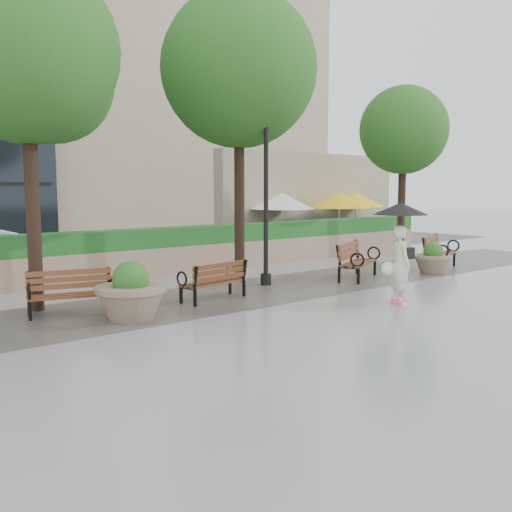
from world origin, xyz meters
TOP-DOWN VIEW (x-y plane):
  - ground at (0.00, 0.00)m, footprint 100.00×100.00m
  - cobble_strip at (0.00, 3.00)m, footprint 28.00×3.20m
  - hedge_wall at (0.00, 7.00)m, footprint 24.00×0.80m
  - cafe_wall at (9.50, 10.00)m, footprint 10.00×0.60m
  - cafe_hedge at (9.00, 7.80)m, footprint 8.00×0.50m
  - asphalt_street at (0.00, 11.00)m, footprint 40.00×7.00m
  - bldg_stone at (10.00, 23.00)m, footprint 18.00×10.00m
  - bench_1 at (-3.96, 3.30)m, footprint 1.74×1.06m
  - bench_2 at (-0.92, 2.73)m, footprint 1.68×0.87m
  - bench_3 at (3.88, 2.65)m, footprint 1.99×1.46m
  - bench_4 at (7.39, 2.32)m, footprint 2.04×1.40m
  - planter_left at (-3.23, 2.20)m, footprint 1.34×1.34m
  - planter_right at (6.43, 1.93)m, footprint 1.11×1.11m
  - lamppost at (1.29, 3.52)m, footprint 0.28×0.28m
  - tree_0 at (-4.19, 4.23)m, footprint 3.68×3.63m
  - tree_1 at (1.54, 4.81)m, footprint 4.15×4.15m
  - tree_2 at (9.65, 5.40)m, footprint 3.33×3.22m
  - patio_umb_white at (6.75, 8.88)m, footprint 2.50×2.50m
  - patio_umb_yellow_a at (9.45, 8.35)m, footprint 2.50×2.50m
  - patio_umb_yellow_b at (11.22, 8.98)m, footprint 2.50×2.50m
  - car_right at (-3.24, 10.13)m, footprint 3.96×1.55m
  - pedestrian at (1.98, -0.11)m, footprint 1.19×1.19m

SIDE VIEW (x-z plane):
  - ground at x=0.00m, z-range 0.00..0.00m
  - asphalt_street at x=0.00m, z-range 0.00..0.00m
  - cobble_strip at x=0.00m, z-range 0.00..0.01m
  - bench_2 at x=-0.92m, z-range -0.17..0.69m
  - bench_1 at x=-3.96m, z-range -0.18..0.70m
  - bench_3 at x=3.88m, z-range -0.20..0.80m
  - bench_4 at x=7.39m, z-range -0.21..0.82m
  - planter_right at x=6.43m, z-range -0.10..0.83m
  - planter_left at x=-3.23m, z-range -0.12..1.00m
  - cafe_hedge at x=9.00m, z-range 0.00..0.90m
  - car_right at x=-3.24m, z-range 0.00..1.28m
  - hedge_wall at x=0.00m, z-range -0.01..1.34m
  - pedestrian at x=1.98m, z-range 0.24..2.42m
  - lamppost at x=1.29m, z-range -0.25..4.19m
  - patio_umb_white at x=6.75m, z-range 0.84..3.14m
  - patio_umb_yellow_a at x=9.45m, z-range 0.84..3.14m
  - patio_umb_yellow_b at x=11.22m, z-range 0.84..3.14m
  - cafe_wall at x=9.50m, z-range 0.00..4.00m
  - tree_2 at x=9.65m, z-range 1.38..7.61m
  - tree_0 at x=-4.19m, z-range 1.54..8.51m
  - tree_1 at x=1.54m, z-range 1.64..9.35m
  - bldg_stone at x=10.00m, z-range 0.00..20.00m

